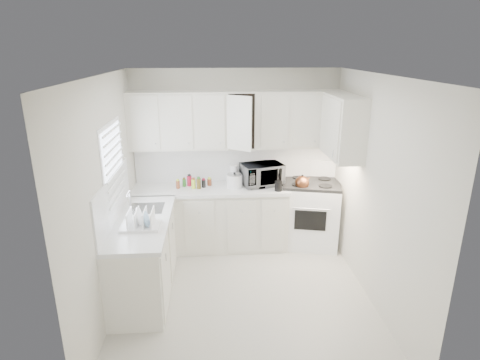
{
  "coord_description": "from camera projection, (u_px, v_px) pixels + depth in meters",
  "views": [
    {
      "loc": [
        -0.33,
        -4.15,
        2.87
      ],
      "look_at": [
        0.0,
        0.7,
        1.25
      ],
      "focal_mm": 29.85,
      "sensor_mm": 36.0,
      "label": 1
    }
  ],
  "objects": [
    {
      "name": "sauce_right_2",
      "position": [
        283.0,
        176.0,
        5.95
      ],
      "size": [
        0.06,
        0.06,
        0.19
      ],
      "primitive_type": "cylinder",
      "color": "brown",
      "rests_on": "countertop_back"
    },
    {
      "name": "upper_cabinets_back",
      "position": [
        237.0,
        148.0,
        5.74
      ],
      "size": [
        3.0,
        0.33,
        0.8
      ],
      "primitive_type": null,
      "color": "beige",
      "rests_on": "wall_back"
    },
    {
      "name": "stove",
      "position": [
        310.0,
        205.0,
        5.96
      ],
      "size": [
        0.96,
        0.84,
        1.27
      ],
      "primitive_type": null,
      "rotation": [
        0.0,
        0.0,
        -0.22
      ],
      "color": "white",
      "rests_on": "floor"
    },
    {
      "name": "spice_left_3",
      "position": [
        194.0,
        183.0,
        5.75
      ],
      "size": [
        0.06,
        0.06,
        0.13
      ],
      "primitive_type": "cylinder",
      "color": "#C3E335",
      "rests_on": "countertop_back"
    },
    {
      "name": "wall_right",
      "position": [
        375.0,
        192.0,
        4.54
      ],
      "size": [
        0.0,
        3.2,
        3.2
      ],
      "primitive_type": "plane",
      "rotation": [
        1.57,
        0.0,
        -1.57
      ],
      "color": "beige",
      "rests_on": "ground"
    },
    {
      "name": "dish_rack",
      "position": [
        140.0,
        218.0,
        4.44
      ],
      "size": [
        0.43,
        0.32,
        0.24
      ],
      "primitive_type": null,
      "rotation": [
        0.0,
        0.0,
        0.0
      ],
      "color": "white",
      "rests_on": "countertop_left"
    },
    {
      "name": "sauce_right_0",
      "position": [
        275.0,
        176.0,
        5.95
      ],
      "size": [
        0.06,
        0.06,
        0.19
      ],
      "primitive_type": "cylinder",
      "color": "#B41837",
      "rests_on": "countertop_back"
    },
    {
      "name": "sink",
      "position": [
        146.0,
        200.0,
        4.96
      ],
      "size": [
        0.42,
        0.38,
        0.3
      ],
      "primitive_type": null,
      "color": "gray",
      "rests_on": "countertop_left"
    },
    {
      "name": "wall_left",
      "position": [
        107.0,
        199.0,
        4.35
      ],
      "size": [
        0.0,
        3.2,
        3.2
      ],
      "primitive_type": "plane",
      "rotation": [
        1.57,
        0.0,
        1.57
      ],
      "color": "beige",
      "rests_on": "ground"
    },
    {
      "name": "wall_back",
      "position": [
        236.0,
        158.0,
        5.96
      ],
      "size": [
        3.0,
        0.0,
        3.0
      ],
      "primitive_type": "plane",
      "rotation": [
        1.57,
        0.0,
        0.0
      ],
      "color": "beige",
      "rests_on": "ground"
    },
    {
      "name": "backsplash_back",
      "position": [
        236.0,
        163.0,
        5.97
      ],
      "size": [
        2.98,
        0.02,
        0.55
      ],
      "primitive_type": "cube",
      "color": "silver",
      "rests_on": "wall_back"
    },
    {
      "name": "ceiling",
      "position": [
        245.0,
        75.0,
        4.04
      ],
      "size": [
        3.2,
        3.2,
        0.0
      ],
      "primitive_type": "plane",
      "rotation": [
        3.14,
        0.0,
        0.0
      ],
      "color": "white",
      "rests_on": "ground"
    },
    {
      "name": "countertop_left",
      "position": [
        142.0,
        222.0,
        4.68
      ],
      "size": [
        0.64,
        1.62,
        0.05
      ],
      "primitive_type": "cube",
      "color": "silver",
      "rests_on": "lower_cabinets_left"
    },
    {
      "name": "lower_cabinets_back",
      "position": [
        211.0,
        219.0,
        5.92
      ],
      "size": [
        2.22,
        0.6,
        0.9
      ],
      "primitive_type": null,
      "color": "beige",
      "rests_on": "floor"
    },
    {
      "name": "backsplash_left",
      "position": [
        113.0,
        199.0,
        4.56
      ],
      "size": [
        0.02,
        1.6,
        0.55
      ],
      "primitive_type": "cube",
      "color": "silver",
      "rests_on": "wall_left"
    },
    {
      "name": "spice_left_5",
      "position": [
        204.0,
        182.0,
        5.76
      ],
      "size": [
        0.06,
        0.06,
        0.13
      ],
      "primitive_type": "cylinder",
      "color": "black",
      "rests_on": "countertop_back"
    },
    {
      "name": "wall_front",
      "position": [
        261.0,
        272.0,
        2.93
      ],
      "size": [
        3.0,
        0.0,
        3.0
      ],
      "primitive_type": "plane",
      "rotation": [
        -1.57,
        0.0,
        0.0
      ],
      "color": "beige",
      "rests_on": "ground"
    },
    {
      "name": "utensil_crock",
      "position": [
        279.0,
        179.0,
        5.57
      ],
      "size": [
        0.14,
        0.14,
        0.34
      ],
      "primitive_type": null,
      "rotation": [
        0.0,
        0.0,
        0.28
      ],
      "color": "black",
      "rests_on": "countertop_back"
    },
    {
      "name": "countertop_back",
      "position": [
        210.0,
        189.0,
        5.76
      ],
      "size": [
        2.24,
        0.64,
        0.05
      ],
      "primitive_type": "cube",
      "color": "silver",
      "rests_on": "lower_cabinets_back"
    },
    {
      "name": "spice_left_2",
      "position": [
        189.0,
        181.0,
        5.83
      ],
      "size": [
        0.06,
        0.06,
        0.13
      ],
      "primitive_type": "cylinder",
      "color": "#B41837",
      "rests_on": "countertop_back"
    },
    {
      "name": "microwave",
      "position": [
        262.0,
        172.0,
        5.81
      ],
      "size": [
        0.64,
        0.47,
        0.39
      ],
      "primitive_type": "imported",
      "rotation": [
        0.0,
        0.0,
        0.3
      ],
      "color": "gray",
      "rests_on": "countertop_back"
    },
    {
      "name": "spice_left_0",
      "position": [
        179.0,
        181.0,
        5.82
      ],
      "size": [
        0.06,
        0.06,
        0.13
      ],
      "primitive_type": "cylinder",
      "color": "brown",
      "rests_on": "countertop_back"
    },
    {
      "name": "spice_left_4",
      "position": [
        199.0,
        181.0,
        5.84
      ],
      "size": [
        0.06,
        0.06,
        0.13
      ],
      "primitive_type": "cylinder",
      "color": "brown",
      "rests_on": "countertop_back"
    },
    {
      "name": "spice_left_6",
      "position": [
        210.0,
        180.0,
        5.85
      ],
      "size": [
        0.06,
        0.06,
        0.13
      ],
      "primitive_type": "cylinder",
      "color": "brown",
      "rests_on": "countertop_back"
    },
    {
      "name": "window_blinds",
      "position": [
        114.0,
        168.0,
        4.6
      ],
      "size": [
        0.06,
        0.96,
        1.06
      ],
      "primitive_type": null,
      "color": "white",
      "rests_on": "wall_left"
    },
    {
      "name": "floor",
      "position": [
        244.0,
        295.0,
        4.86
      ],
      "size": [
        3.2,
        3.2,
        0.0
      ],
      "primitive_type": "plane",
      "color": "#B8B5A8",
      "rests_on": "ground"
    },
    {
      "name": "spice_left_1",
      "position": [
        183.0,
        183.0,
        5.74
      ],
      "size": [
        0.06,
        0.06,
        0.13
      ],
      "primitive_type": "cylinder",
      "color": "#2C7727",
      "rests_on": "countertop_back"
    },
    {
      "name": "sauce_right_1",
      "position": [
        280.0,
        177.0,
        5.89
      ],
      "size": [
        0.06,
        0.06,
        0.19
      ],
      "primitive_type": "cylinder",
      "color": "#C3E335",
      "rests_on": "countertop_back"
    },
    {
      "name": "frying_pan",
      "position": [
        321.0,
        180.0,
        6.02
      ],
      "size": [
        0.39,
        0.51,
        0.04
      ],
      "primitive_type": null,
      "rotation": [
        0.0,
        0.0,
        0.3
      ],
      "color": "black",
      "rests_on": "stove"
    },
    {
      "name": "tea_kettle",
      "position": [
        302.0,
        182.0,
        5.66
      ],
      "size": [
        0.32,
        0.3,
        0.23
      ],
      "primitive_type": null,
      "rotation": [
        0.0,
        0.0,
        0.43
      ],
      "color": "brown",
      "rests_on": "stove"
    },
    {
      "name": "paper_towel",
      "position": [
        234.0,
        174.0,
        5.92
      ],
      "size": [
        0.12,
        0.12,
        0.27
      ],
      "primitive_type": "cylinder",
      "color": "white",
      "rests_on": "countertop_back"
    },
    {
      "name": "lower_cabinets_left",
      "position": [
        144.0,
        258.0,
        4.83
      ],
      "size": [
        0.6,
        1.6,
        0.9
      ],
      "primitive_type": null,
      "color": "beige",
      "rests_on": "floor"
    },
    {
      "name": "rice_cooker",
      "position": [
        235.0,
        180.0,
        5.73
      ],
      "size": [
        0.24,
        0.24,
        0.23
      ],
      "primitive_type": null,
      "rotation": [
        0.0,
        0.0,
        0.08
      ],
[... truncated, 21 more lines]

